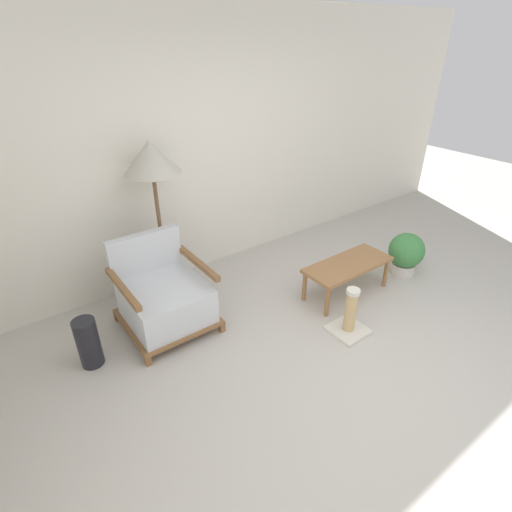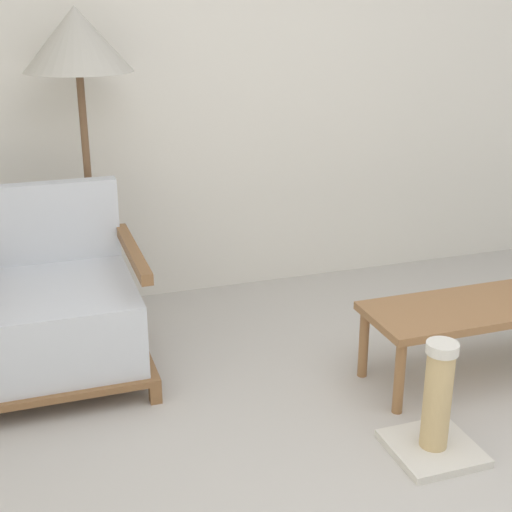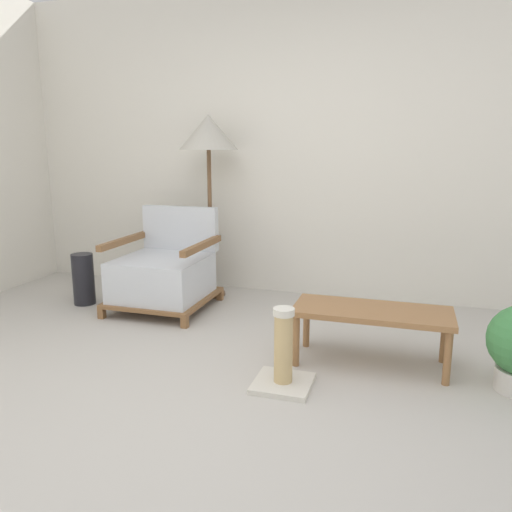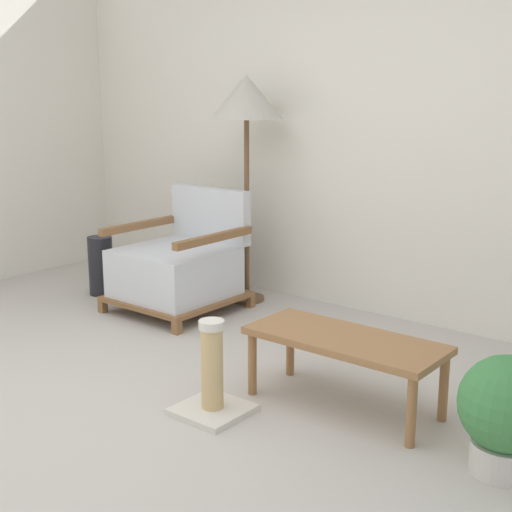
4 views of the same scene
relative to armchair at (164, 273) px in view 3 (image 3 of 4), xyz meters
The scene contains 7 objects.
ground_plane 2.01m from the armchair, 56.59° to the right, with size 14.00×14.00×0.00m, color #B7B2A8.
wall_back 1.71m from the armchair, 36.11° to the left, with size 8.00×0.06×2.70m.
armchair is the anchor object (origin of this frame).
floor_lamp 1.22m from the armchair, 63.78° to the left, with size 0.51×0.51×1.60m.
coffee_table 1.85m from the armchair, 19.92° to the right, with size 0.95×0.40×0.36m.
vase 0.73m from the armchair, behind, with size 0.18×0.18×0.44m, color black.
scratching_post 1.69m from the armchair, 39.89° to the right, with size 0.32×0.32×0.46m.
Camera 3 is at (0.81, -1.95, 1.32)m, focal length 35.00 mm.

